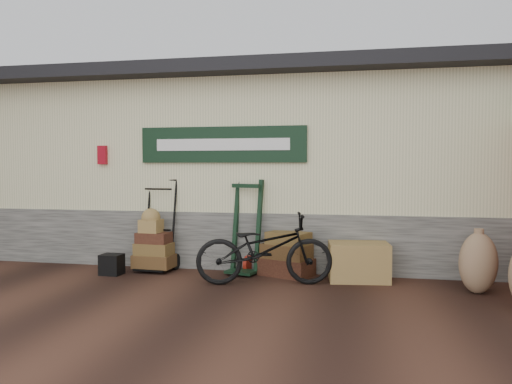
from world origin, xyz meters
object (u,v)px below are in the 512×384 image
wicker_hamper (359,262)px  bicycle (264,245)px  black_trunk (112,264)px  porter_trolley (159,224)px  green_barrow (246,227)px  suitcase_stack (287,253)px

wicker_hamper → bicycle: bicycle is taller
wicker_hamper → black_trunk: size_ratio=2.70×
porter_trolley → bicycle: (1.80, -0.64, -0.18)m
green_barrow → bicycle: 0.78m
green_barrow → suitcase_stack: (0.63, -0.04, -0.38)m
porter_trolley → wicker_hamper: porter_trolley is taller
porter_trolley → bicycle: porter_trolley is taller
green_barrow → wicker_hamper: bearing=9.3°
suitcase_stack → wicker_hamper: suitcase_stack is taller
green_barrow → suitcase_stack: size_ratio=1.89×
suitcase_stack → porter_trolley: bearing=179.2°
bicycle → wicker_hamper: bearing=-81.5°
bicycle → black_trunk: bearing=73.7°
porter_trolley → wicker_hamper: 3.11m
porter_trolley → wicker_hamper: (3.07, -0.15, -0.45)m
bicycle → green_barrow: bearing=19.3°
green_barrow → black_trunk: 2.08m
wicker_hamper → bicycle: size_ratio=0.44×
porter_trolley → green_barrow: porter_trolley is taller
green_barrow → wicker_hamper: size_ratio=1.71×
porter_trolley → bicycle: size_ratio=0.77×
porter_trolley → wicker_hamper: size_ratio=1.75×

